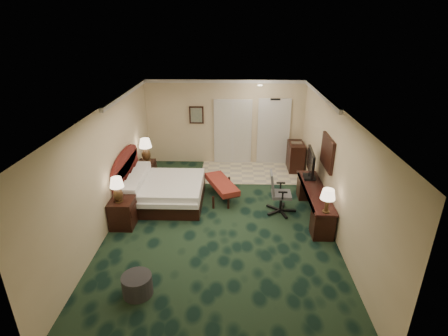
{
  "coord_description": "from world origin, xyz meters",
  "views": [
    {
      "loc": [
        0.29,
        -7.02,
        4.4
      ],
      "look_at": [
        0.06,
        0.6,
        1.13
      ],
      "focal_mm": 28.0,
      "sensor_mm": 36.0,
      "label": 1
    }
  ],
  "objects_px": {
    "lamp_near": "(117,190)",
    "ottoman": "(137,285)",
    "bed": "(166,192)",
    "bed_bench": "(222,189)",
    "tv": "(311,164)",
    "nightstand_near": "(123,213)",
    "nightstand_far": "(147,171)",
    "lamp_far": "(146,150)",
    "minibar": "(295,156)",
    "desk_chair": "(281,193)",
    "desk": "(314,203)"
  },
  "relations": [
    {
      "from": "lamp_near",
      "to": "tv",
      "type": "height_order",
      "value": "tv"
    },
    {
      "from": "nightstand_near",
      "to": "lamp_far",
      "type": "distance_m",
      "value": 2.61
    },
    {
      "from": "lamp_near",
      "to": "ottoman",
      "type": "relative_size",
      "value": 1.12
    },
    {
      "from": "lamp_near",
      "to": "minibar",
      "type": "xyz_separation_m",
      "value": [
        4.47,
        3.45,
        -0.51
      ]
    },
    {
      "from": "nightstand_near",
      "to": "lamp_near",
      "type": "relative_size",
      "value": 1.12
    },
    {
      "from": "bed_bench",
      "to": "lamp_near",
      "type": "bearing_deg",
      "value": -169.66
    },
    {
      "from": "nightstand_near",
      "to": "nightstand_far",
      "type": "bearing_deg",
      "value": 90.75
    },
    {
      "from": "desk",
      "to": "bed_bench",
      "type": "bearing_deg",
      "value": 159.8
    },
    {
      "from": "lamp_far",
      "to": "bed_bench",
      "type": "relative_size",
      "value": 0.5
    },
    {
      "from": "bed_bench",
      "to": "tv",
      "type": "relative_size",
      "value": 1.46
    },
    {
      "from": "bed",
      "to": "lamp_near",
      "type": "distance_m",
      "value": 1.55
    },
    {
      "from": "nightstand_far",
      "to": "bed",
      "type": "bearing_deg",
      "value": -59.79
    },
    {
      "from": "bed",
      "to": "tv",
      "type": "xyz_separation_m",
      "value": [
        3.67,
        0.2,
        0.73
      ]
    },
    {
      "from": "bed",
      "to": "tv",
      "type": "bearing_deg",
      "value": 3.06
    },
    {
      "from": "minibar",
      "to": "nightstand_near",
      "type": "bearing_deg",
      "value": -142.58
    },
    {
      "from": "bed",
      "to": "tv",
      "type": "distance_m",
      "value": 3.75
    },
    {
      "from": "bed",
      "to": "bed_bench",
      "type": "xyz_separation_m",
      "value": [
        1.43,
        0.33,
        -0.07
      ]
    },
    {
      "from": "ottoman",
      "to": "lamp_far",
      "type": "bearing_deg",
      "value": 100.88
    },
    {
      "from": "lamp_far",
      "to": "minibar",
      "type": "relative_size",
      "value": 0.79
    },
    {
      "from": "nightstand_near",
      "to": "lamp_far",
      "type": "height_order",
      "value": "lamp_far"
    },
    {
      "from": "desk",
      "to": "tv",
      "type": "relative_size",
      "value": 2.44
    },
    {
      "from": "ottoman",
      "to": "bed_bench",
      "type": "bearing_deg",
      "value": 69.75
    },
    {
      "from": "nightstand_near",
      "to": "desk_chair",
      "type": "distance_m",
      "value": 3.75
    },
    {
      "from": "bed",
      "to": "desk_chair",
      "type": "relative_size",
      "value": 1.8
    },
    {
      "from": "bed",
      "to": "nightstand_far",
      "type": "distance_m",
      "value": 1.59
    },
    {
      "from": "lamp_near",
      "to": "ottoman",
      "type": "xyz_separation_m",
      "value": [
        0.91,
        -2.1,
        -0.76
      ]
    },
    {
      "from": "nightstand_far",
      "to": "bed_bench",
      "type": "distance_m",
      "value": 2.47
    },
    {
      "from": "desk_chair",
      "to": "tv",
      "type": "bearing_deg",
      "value": 39.12
    },
    {
      "from": "lamp_near",
      "to": "minibar",
      "type": "height_order",
      "value": "lamp_near"
    },
    {
      "from": "bed_bench",
      "to": "bed",
      "type": "bearing_deg",
      "value": 169.4
    },
    {
      "from": "desk",
      "to": "tv",
      "type": "bearing_deg",
      "value": 90.93
    },
    {
      "from": "bed",
      "to": "desk",
      "type": "height_order",
      "value": "desk"
    },
    {
      "from": "ottoman",
      "to": "desk_chair",
      "type": "height_order",
      "value": "desk_chair"
    },
    {
      "from": "lamp_near",
      "to": "tv",
      "type": "bearing_deg",
      "value": 16.94
    },
    {
      "from": "lamp_near",
      "to": "lamp_far",
      "type": "bearing_deg",
      "value": 89.87
    },
    {
      "from": "ottoman",
      "to": "tv",
      "type": "xyz_separation_m",
      "value": [
        3.56,
        3.46,
        0.85
      ]
    },
    {
      "from": "nightstand_near",
      "to": "nightstand_far",
      "type": "xyz_separation_m",
      "value": [
        -0.03,
        2.49,
        -0.04
      ]
    },
    {
      "from": "bed",
      "to": "bed_bench",
      "type": "distance_m",
      "value": 1.47
    },
    {
      "from": "tv",
      "to": "bed_bench",
      "type": "bearing_deg",
      "value": -179.26
    },
    {
      "from": "bed_bench",
      "to": "tv",
      "type": "xyz_separation_m",
      "value": [
        2.24,
        -0.13,
        0.8
      ]
    },
    {
      "from": "ottoman",
      "to": "nightstand_near",
      "type": "bearing_deg",
      "value": 112.13
    },
    {
      "from": "bed_bench",
      "to": "ottoman",
      "type": "bearing_deg",
      "value": -133.65
    },
    {
      "from": "bed_bench",
      "to": "tv",
      "type": "height_order",
      "value": "tv"
    },
    {
      "from": "nightstand_far",
      "to": "desk",
      "type": "xyz_separation_m",
      "value": [
        4.48,
        -1.88,
        0.05
      ]
    },
    {
      "from": "lamp_near",
      "to": "bed",
      "type": "bearing_deg",
      "value": 55.5
    },
    {
      "from": "desk",
      "to": "bed",
      "type": "bearing_deg",
      "value": 172.23
    },
    {
      "from": "nightstand_far",
      "to": "lamp_far",
      "type": "relative_size",
      "value": 0.84
    },
    {
      "from": "lamp_far",
      "to": "bed_bench",
      "type": "distance_m",
      "value": 2.58
    },
    {
      "from": "lamp_far",
      "to": "bed_bench",
      "type": "xyz_separation_m",
      "value": [
        2.23,
        -1.11,
        -0.68
      ]
    },
    {
      "from": "ottoman",
      "to": "minibar",
      "type": "xyz_separation_m",
      "value": [
        3.57,
        5.55,
        0.25
      ]
    }
  ]
}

